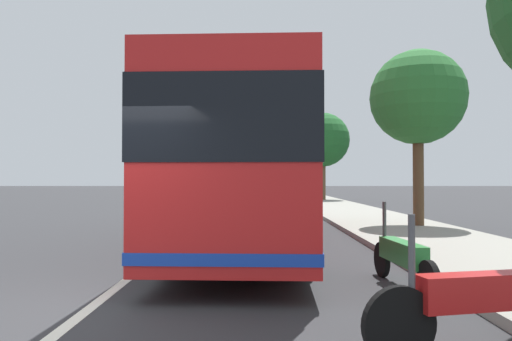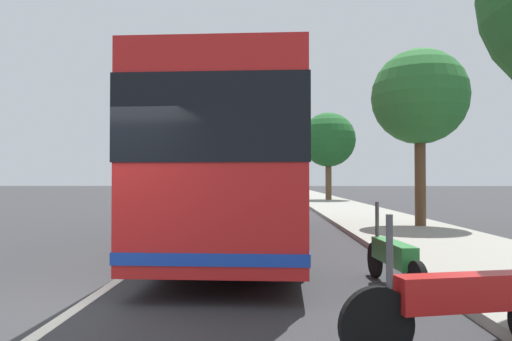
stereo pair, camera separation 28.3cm
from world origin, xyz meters
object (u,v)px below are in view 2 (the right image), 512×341
car_side_street (268,187)px  roadside_tree_far_block (328,140)px  coach_bus (248,165)px  motorcycle_far_end (393,258)px  roadside_tree_mid_block (420,98)px  car_oncoming (214,190)px  car_behind_bus (231,188)px  motorcycle_by_tree (461,304)px

car_side_street → roadside_tree_far_block: 20.22m
car_side_street → roadside_tree_far_block: bearing=-166.2°
coach_bus → motorcycle_far_end: size_ratio=5.34×
coach_bus → roadside_tree_mid_block: (3.13, -5.33, 2.24)m
motorcycle_far_end → car_oncoming: size_ratio=0.54×
car_behind_bus → motorcycle_by_tree: bearing=7.6°
roadside_tree_mid_block → roadside_tree_far_block: (18.94, 0.40, 0.25)m
coach_bus → roadside_tree_far_block: roadside_tree_far_block is taller
motorcycle_by_tree → car_oncoming: (37.77, 6.44, 0.20)m
motorcycle_far_end → car_oncoming: car_oncoming is taller
coach_bus → car_side_street: (41.47, -0.67, -1.23)m
car_side_street → roadside_tree_mid_block: (-38.35, -4.66, 3.46)m
motorcycle_far_end → roadside_tree_far_block: roadside_tree_far_block is taller
car_side_street → coach_bus: bearing=-179.5°
motorcycle_by_tree → car_oncoming: 38.31m
coach_bus → motorcycle_far_end: 5.67m
motorcycle_far_end → car_oncoming: 35.74m
car_behind_bus → roadside_tree_far_block: size_ratio=0.71×
motorcycle_by_tree → roadside_tree_mid_block: size_ratio=0.40×
motorcycle_by_tree → car_side_street: (49.07, 1.54, 0.23)m
car_behind_bus → roadside_tree_mid_block: bearing=14.4°
car_behind_bus → roadside_tree_mid_block: (-35.70, -8.66, 3.48)m
motorcycle_by_tree → roadside_tree_mid_block: roadside_tree_mid_block is taller
coach_bus → roadside_tree_mid_block: bearing=-57.4°
car_side_street → car_oncoming: bearing=157.9°
motorcycle_by_tree → car_oncoming: car_oncoming is taller
motorcycle_far_end → motorcycle_by_tree: bearing=173.1°
motorcycle_by_tree → car_side_street: car_side_street is taller
car_behind_bus → roadside_tree_far_block: 19.06m
coach_bus → car_behind_bus: 38.99m
motorcycle_far_end → car_behind_bus: (43.79, 5.63, 0.25)m
motorcycle_far_end → roadside_tree_mid_block: bearing=-25.2°
motorcycle_far_end → car_side_street: (46.44, 1.64, 0.26)m
coach_bus → motorcycle_by_tree: bearing=-161.6°
car_side_street → roadside_tree_far_block: (-19.41, -4.26, 3.71)m
car_oncoming → roadside_tree_far_block: bearing=46.0°
car_behind_bus → car_side_street: bearing=124.3°
car_behind_bus → roadside_tree_far_block: (-16.77, -8.25, 3.73)m
roadside_tree_mid_block → roadside_tree_far_block: roadside_tree_far_block is taller
car_behind_bus → roadside_tree_far_block: roadside_tree_far_block is taller
car_oncoming → car_side_street: bearing=154.0°
motorcycle_far_end → car_behind_bus: bearing=2.6°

